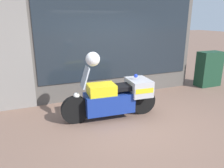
{
  "coord_description": "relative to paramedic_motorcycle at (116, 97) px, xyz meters",
  "views": [
    {
      "loc": [
        -2.15,
        -4.09,
        2.31
      ],
      "look_at": [
        -0.15,
        0.86,
        0.68
      ],
      "focal_mm": 35.0,
      "sensor_mm": 36.0,
      "label": 1
    }
  ],
  "objects": [
    {
      "name": "white_helmet",
      "position": [
        -0.53,
        0.03,
        0.93
      ],
      "size": [
        0.31,
        0.31,
        0.31
      ],
      "primitive_type": "sphere",
      "color": "white",
      "rests_on": "paramedic_motorcycle"
    },
    {
      "name": "window_display",
      "position": [
        0.69,
        1.68,
        -0.04
      ],
      "size": [
        4.53,
        0.3,
        2.0
      ],
      "color": "slate",
      "rests_on": "ground"
    },
    {
      "name": "utility_cabinet",
      "position": [
        3.99,
        1.15,
        0.08
      ],
      "size": [
        0.83,
        0.45,
        1.2
      ],
      "primitive_type": "cube",
      "color": "#193D28",
      "rests_on": "ground"
    },
    {
      "name": "shop_building",
      "position": [
        -0.18,
        1.65,
        1.14
      ],
      "size": [
        6.0,
        0.55,
        3.3
      ],
      "color": "#56514C",
      "rests_on": "ground"
    },
    {
      "name": "paramedic_motorcycle",
      "position": [
        0.0,
        0.0,
        0.0
      ],
      "size": [
        2.31,
        0.7,
        1.29
      ],
      "rotation": [
        0.0,
        0.0,
        3.08
      ],
      "color": "black",
      "rests_on": "ground"
    },
    {
      "name": "ground_plane",
      "position": [
        0.26,
        -0.35,
        -0.52
      ],
      "size": [
        60.0,
        60.0,
        0.0
      ],
      "primitive_type": "plane",
      "color": "#7A5B4C"
    }
  ]
}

